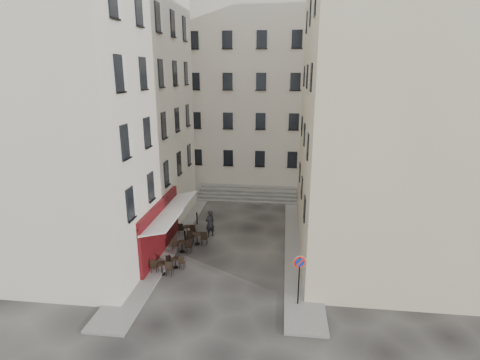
# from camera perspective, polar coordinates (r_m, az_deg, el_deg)

# --- Properties ---
(ground) EXTENTS (90.00, 90.00, 0.00)m
(ground) POSITION_cam_1_polar(r_m,az_deg,el_deg) (23.32, -2.03, -12.77)
(ground) COLOR black
(ground) RESTS_ON ground
(sidewalk_left) EXTENTS (2.00, 22.00, 0.12)m
(sidewalk_left) POSITION_cam_1_polar(r_m,az_deg,el_deg) (27.74, -10.04, -7.99)
(sidewalk_left) COLOR slate
(sidewalk_left) RESTS_ON ground
(sidewalk_right) EXTENTS (2.00, 18.00, 0.12)m
(sidewalk_right) POSITION_cam_1_polar(r_m,az_deg,el_deg) (25.76, 9.12, -9.90)
(sidewalk_right) COLOR slate
(sidewalk_right) RESTS_ON ground
(building_left) EXTENTS (12.20, 16.20, 20.60)m
(building_left) POSITION_cam_1_polar(r_m,az_deg,el_deg) (26.98, -24.39, 12.68)
(building_left) COLOR beige
(building_left) RESTS_ON ground
(building_right) EXTENTS (12.20, 14.20, 18.60)m
(building_right) POSITION_cam_1_polar(r_m,az_deg,el_deg) (24.84, 24.25, 10.20)
(building_right) COLOR tan
(building_right) RESTS_ON ground
(building_back) EXTENTS (18.20, 10.20, 18.60)m
(building_back) POSITION_cam_1_polar(r_m,az_deg,el_deg) (39.46, 0.73, 13.21)
(building_back) COLOR beige
(building_back) RESTS_ON ground
(cafe_storefront) EXTENTS (1.74, 7.30, 3.50)m
(cafe_storefront) POSITION_cam_1_polar(r_m,az_deg,el_deg) (24.36, -11.85, -6.92)
(cafe_storefront) COLOR #470A0F
(cafe_storefront) RESTS_ON ground
(stone_steps) EXTENTS (9.00, 3.15, 0.80)m
(stone_steps) POSITION_cam_1_polar(r_m,az_deg,el_deg) (34.65, 1.17, -2.21)
(stone_steps) COLOR #5A5855
(stone_steps) RESTS_ON ground
(bollard_near) EXTENTS (0.12, 0.12, 0.98)m
(bollard_near) POSITION_cam_1_polar(r_m,az_deg,el_deg) (22.91, -10.68, -12.14)
(bollard_near) COLOR black
(bollard_near) RESTS_ON ground
(bollard_mid) EXTENTS (0.12, 0.12, 0.98)m
(bollard_mid) POSITION_cam_1_polar(r_m,az_deg,el_deg) (25.91, -8.37, -8.57)
(bollard_mid) COLOR black
(bollard_mid) RESTS_ON ground
(bollard_far) EXTENTS (0.12, 0.12, 0.98)m
(bollard_far) POSITION_cam_1_polar(r_m,az_deg,el_deg) (29.02, -6.58, -5.74)
(bollard_far) COLOR black
(bollard_far) RESTS_ON ground
(no_parking_sign) EXTENTS (0.61, 0.21, 2.73)m
(no_parking_sign) POSITION_cam_1_polar(r_m,az_deg,el_deg) (18.94, 9.03, -13.58)
(no_parking_sign) COLOR black
(no_parking_sign) RESTS_ON ground
(bistro_table_a) EXTENTS (1.31, 0.62, 0.92)m
(bistro_table_a) POSITION_cam_1_polar(r_m,az_deg,el_deg) (22.52, -11.80, -12.88)
(bistro_table_a) COLOR black
(bistro_table_a) RESTS_ON ground
(bistro_table_b) EXTENTS (1.13, 0.53, 0.80)m
(bistro_table_b) POSITION_cam_1_polar(r_m,az_deg,el_deg) (23.09, -9.77, -12.18)
(bistro_table_b) COLOR black
(bistro_table_b) RESTS_ON ground
(bistro_table_c) EXTENTS (1.32, 0.62, 0.93)m
(bistro_table_c) POSITION_cam_1_polar(r_m,az_deg,el_deg) (24.84, -8.82, -9.84)
(bistro_table_c) COLOR black
(bistro_table_c) RESTS_ON ground
(bistro_table_d) EXTENTS (1.40, 0.66, 0.99)m
(bistro_table_d) POSITION_cam_1_polar(r_m,az_deg,el_deg) (25.77, -6.52, -8.69)
(bistro_table_d) COLOR black
(bistro_table_d) RESTS_ON ground
(bistro_table_e) EXTENTS (1.29, 0.60, 0.90)m
(bistro_table_e) POSITION_cam_1_polar(r_m,az_deg,el_deg) (27.15, -8.05, -7.52)
(bistro_table_e) COLOR black
(bistro_table_e) RESTS_ON ground
(pedestrian) EXTENTS (0.84, 0.83, 1.95)m
(pedestrian) POSITION_cam_1_polar(r_m,az_deg,el_deg) (26.72, -4.60, -6.61)
(pedestrian) COLOR black
(pedestrian) RESTS_ON ground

